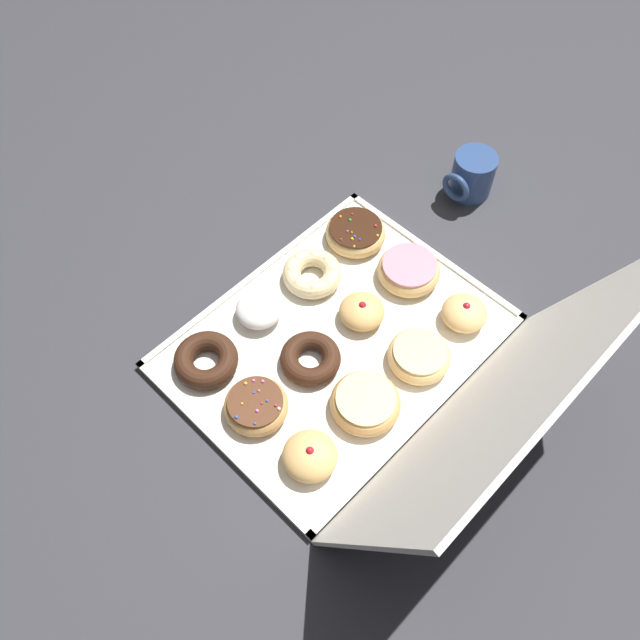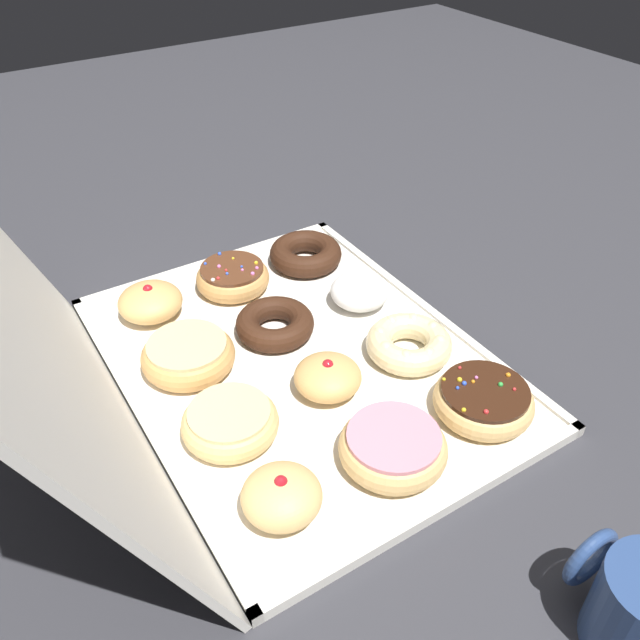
% 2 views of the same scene
% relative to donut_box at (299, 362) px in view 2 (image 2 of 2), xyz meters
% --- Properties ---
extents(ground_plane, '(3.00, 3.00, 0.00)m').
position_rel_donut_box_xyz_m(ground_plane, '(0.00, 0.00, -0.01)').
color(ground_plane, '#333338').
extents(donut_box, '(0.57, 0.44, 0.01)m').
position_rel_donut_box_xyz_m(donut_box, '(0.00, 0.00, 0.00)').
color(donut_box, silver).
rests_on(donut_box, ground).
extents(box_lid_open, '(0.57, 0.17, 0.43)m').
position_rel_donut_box_xyz_m(box_lid_open, '(0.00, 0.30, 0.21)').
color(box_lid_open, silver).
rests_on(box_lid_open, ground).
extents(sprinkle_donut_0, '(0.12, 0.12, 0.04)m').
position_rel_donut_box_xyz_m(sprinkle_donut_0, '(-0.20, -0.14, 0.02)').
color(sprinkle_donut_0, '#E5B770').
rests_on(sprinkle_donut_0, donut_box).
extents(cruller_donut_1, '(0.11, 0.11, 0.04)m').
position_rel_donut_box_xyz_m(cruller_donut_1, '(-0.07, -0.13, 0.02)').
color(cruller_donut_1, beige).
rests_on(cruller_donut_1, donut_box).
extents(powdered_filled_donut_2, '(0.08, 0.08, 0.04)m').
position_rel_donut_box_xyz_m(powdered_filled_donut_2, '(0.06, -0.14, 0.03)').
color(powdered_filled_donut_2, white).
rests_on(powdered_filled_donut_2, donut_box).
extents(chocolate_cake_ring_donut_3, '(0.11, 0.11, 0.03)m').
position_rel_donut_box_xyz_m(chocolate_cake_ring_donut_3, '(0.19, -0.13, 0.02)').
color(chocolate_cake_ring_donut_3, '#381E11').
rests_on(chocolate_cake_ring_donut_3, donut_box).
extents(pink_frosted_donut_4, '(0.12, 0.12, 0.04)m').
position_rel_donut_box_xyz_m(pink_frosted_donut_4, '(-0.20, -0.00, 0.03)').
color(pink_frosted_donut_4, '#E5B770').
rests_on(pink_frosted_donut_4, donut_box).
extents(jelly_filled_donut_5, '(0.08, 0.08, 0.05)m').
position_rel_donut_box_xyz_m(jelly_filled_donut_5, '(-0.07, -0.00, 0.03)').
color(jelly_filled_donut_5, tan).
rests_on(jelly_filled_donut_5, donut_box).
extents(chocolate_cake_ring_donut_6, '(0.11, 0.11, 0.03)m').
position_rel_donut_box_xyz_m(chocolate_cake_ring_donut_6, '(0.06, -0.00, 0.02)').
color(chocolate_cake_ring_donut_6, '#381E11').
rests_on(chocolate_cake_ring_donut_6, donut_box).
extents(sprinkle_donut_7, '(0.11, 0.11, 0.04)m').
position_rel_donut_box_xyz_m(sprinkle_donut_7, '(0.19, -0.00, 0.02)').
color(sprinkle_donut_7, tan).
rests_on(sprinkle_donut_7, donut_box).
extents(jelly_filled_donut_8, '(0.08, 0.08, 0.05)m').
position_rel_donut_box_xyz_m(jelly_filled_donut_8, '(-0.19, 0.14, 0.03)').
color(jelly_filled_donut_8, '#E5B770').
rests_on(jelly_filled_donut_8, donut_box).
extents(glazed_ring_donut_9, '(0.11, 0.11, 0.04)m').
position_rel_donut_box_xyz_m(glazed_ring_donut_9, '(-0.07, 0.13, 0.02)').
color(glazed_ring_donut_9, '#E5B770').
rests_on(glazed_ring_donut_9, donut_box).
extents(glazed_ring_donut_10, '(0.12, 0.12, 0.04)m').
position_rel_donut_box_xyz_m(glazed_ring_donut_10, '(0.06, 0.13, 0.03)').
color(glazed_ring_donut_10, tan).
rests_on(glazed_ring_donut_10, donut_box).
extents(jelly_filled_donut_11, '(0.09, 0.09, 0.05)m').
position_rel_donut_box_xyz_m(jelly_filled_donut_11, '(0.19, 0.13, 0.03)').
color(jelly_filled_donut_11, tan).
rests_on(jelly_filled_donut_11, donut_box).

